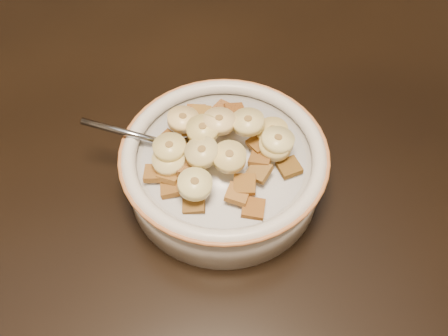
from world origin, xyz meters
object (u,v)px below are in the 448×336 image
object	(u,v)px
cereal_bowl	(224,172)
table	(157,193)
spoon	(193,150)
chair	(13,21)

from	to	relation	value
cereal_bowl	table	bearing A→B (deg)	159.13
table	spoon	size ratio (longest dim) A/B	29.92
table	chair	world-z (taller)	chair
chair	spoon	bearing A→B (deg)	-91.90
spoon	cereal_bowl	bearing A→B (deg)	90.00
table	chair	distance (m)	0.80
chair	cereal_bowl	xyz separation A→B (m)	(0.26, -0.76, 0.29)
table	spoon	xyz separation A→B (m)	(0.04, -0.01, 0.07)
table	cereal_bowl	distance (m)	0.09
chair	cereal_bowl	size ratio (longest dim) A/B	4.94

